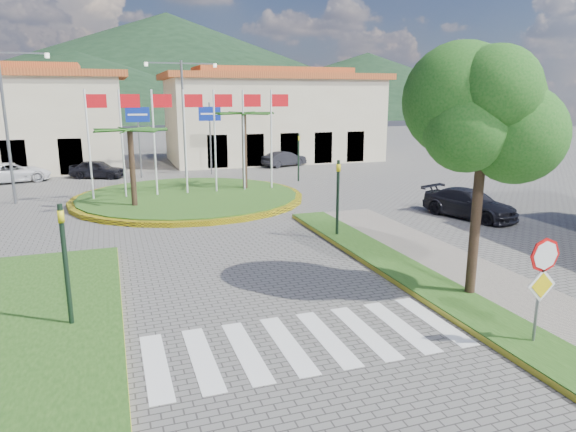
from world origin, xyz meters
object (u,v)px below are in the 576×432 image
object	(u,v)px
car_dark_a	(97,169)
car_side_right	(470,204)
roundabout_island	(189,197)
deciduous_tree	(485,115)
car_dark_b	(284,159)
stop_sign	(542,275)
white_van	(13,173)

from	to	relation	value
car_dark_a	car_side_right	world-z (taller)	car_side_right
roundabout_island	deciduous_tree	bearing A→B (deg)	-72.09
roundabout_island	car_dark_b	world-z (taller)	roundabout_island
stop_sign	car_dark_b	world-z (taller)	stop_sign
white_van	car_side_right	size ratio (longest dim) A/B	1.02
deciduous_tree	car_dark_a	size ratio (longest dim) A/B	1.81
car_dark_b	car_dark_a	bearing A→B (deg)	75.97
roundabout_island	car_side_right	world-z (taller)	roundabout_island
roundabout_island	car_dark_a	world-z (taller)	roundabout_island
stop_sign	white_van	size ratio (longest dim) A/B	0.56
white_van	car_dark_b	size ratio (longest dim) A/B	1.24
car_dark_a	car_dark_b	distance (m)	14.48
stop_sign	white_van	xyz separation A→B (m)	(-15.15, 29.85, -1.14)
roundabout_island	deciduous_tree	distance (m)	18.55
white_van	car_dark_b	world-z (taller)	white_van
deciduous_tree	white_van	xyz separation A→B (m)	(-15.75, 26.82, -4.52)
car_side_right	deciduous_tree	bearing A→B (deg)	-146.31
roundabout_island	car_side_right	size ratio (longest dim) A/B	2.75
deciduous_tree	white_van	size ratio (longest dim) A/B	1.44
deciduous_tree	white_van	bearing A→B (deg)	120.43
white_van	car_dark_a	size ratio (longest dim) A/B	1.25
roundabout_island	car_dark_a	distance (m)	11.03
car_dark_b	car_side_right	size ratio (longest dim) A/B	0.82
car_dark_b	roundabout_island	bearing A→B (deg)	120.10
roundabout_island	car_side_right	xyz separation A→B (m)	(12.00, -8.68, 0.49)
stop_sign	car_dark_b	bearing A→B (deg)	81.69
roundabout_island	white_van	xyz separation A→B (m)	(-10.26, 9.82, 0.48)
deciduous_tree	car_side_right	bearing A→B (deg)	52.01
stop_sign	car_side_right	distance (m)	13.44
roundabout_island	white_van	size ratio (longest dim) A/B	2.69
roundabout_island	stop_sign	size ratio (longest dim) A/B	4.79
car_side_right	car_dark_a	bearing A→B (deg)	114.05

